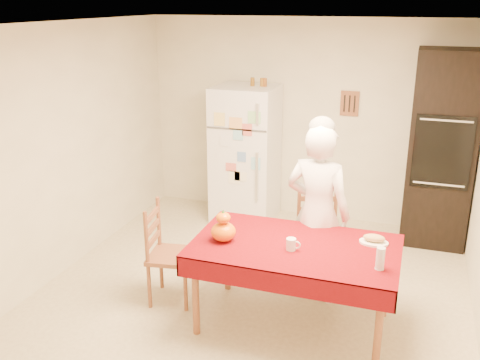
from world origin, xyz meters
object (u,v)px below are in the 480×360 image
at_px(pumpkin_lower, 223,232).
at_px(bread_plate, 374,242).
at_px(chair_left, 165,250).
at_px(seated_woman, 317,214).
at_px(chair_far, 317,234).
at_px(coffee_mug, 291,244).
at_px(dining_table, 295,252).
at_px(wine_glass, 380,258).
at_px(oven_cabinet, 441,150).
at_px(refrigerator, 246,154).

xyz_separation_m(pumpkin_lower, bread_plate, (1.21, 0.34, -0.07)).
xyz_separation_m(chair_left, seated_woman, (1.31, 0.50, 0.33)).
distance_m(chair_far, coffee_mug, 0.97).
height_order(dining_table, wine_glass, wine_glass).
bearing_deg(chair_far, wine_glass, -73.95).
height_order(chair_left, pumpkin_lower, chair_left).
distance_m(chair_left, bread_plate, 1.87).
bearing_deg(wine_glass, oven_cabinet, 79.54).
xyz_separation_m(chair_far, wine_glass, (0.66, -1.02, 0.34)).
xyz_separation_m(refrigerator, chair_far, (1.18, -1.34, -0.34)).
relative_size(oven_cabinet, dining_table, 1.29).
relative_size(oven_cabinet, bread_plate, 9.17).
xyz_separation_m(oven_cabinet, dining_table, (-1.14, -2.21, -0.41)).
distance_m(oven_cabinet, chair_far, 1.87).
bearing_deg(bread_plate, seated_woman, 150.36).
relative_size(pumpkin_lower, wine_glass, 1.21).
height_order(chair_far, bread_plate, chair_far).
xyz_separation_m(chair_far, coffee_mug, (-0.05, -0.92, 0.30)).
xyz_separation_m(chair_far, bread_plate, (0.58, -0.58, 0.26)).
relative_size(coffee_mug, wine_glass, 0.57).
xyz_separation_m(dining_table, wine_glass, (0.70, -0.20, 0.16)).
distance_m(dining_table, seated_woman, 0.57).
relative_size(pumpkin_lower, bread_plate, 0.88).
relative_size(chair_far, pumpkin_lower, 4.47).
xyz_separation_m(chair_far, pumpkin_lower, (-0.63, -0.93, 0.33)).
bearing_deg(seated_woman, refrigerator, -42.65).
height_order(dining_table, coffee_mug, coffee_mug).
bearing_deg(refrigerator, coffee_mug, -63.52).
xyz_separation_m(oven_cabinet, seated_woman, (-1.06, -1.66, -0.26)).
bearing_deg(refrigerator, oven_cabinet, 1.18).
xyz_separation_m(seated_woman, bread_plate, (0.53, -0.30, -0.07)).
xyz_separation_m(refrigerator, coffee_mug, (1.13, -2.26, -0.04)).
bearing_deg(oven_cabinet, wine_glass, -100.46).
bearing_deg(dining_table, coffee_mug, -96.74).
bearing_deg(seated_woman, pumpkin_lower, 54.20).
height_order(dining_table, chair_far, chair_far).
bearing_deg(oven_cabinet, pumpkin_lower, -126.91).
distance_m(coffee_mug, pumpkin_lower, 0.58).
bearing_deg(refrigerator, seated_woman, -53.03).
height_order(refrigerator, pumpkin_lower, refrigerator).
height_order(wine_glass, bread_plate, wine_glass).
bearing_deg(chair_left, chair_far, -67.57).
height_order(seated_woman, coffee_mug, seated_woman).
bearing_deg(pumpkin_lower, oven_cabinet, 53.09).
distance_m(wine_glass, bread_plate, 0.45).
relative_size(seated_woman, bread_plate, 7.01).
bearing_deg(wine_glass, pumpkin_lower, 175.71).
bearing_deg(seated_woman, wine_glass, 140.07).
distance_m(oven_cabinet, dining_table, 2.52).
relative_size(wine_glass, bread_plate, 0.73).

